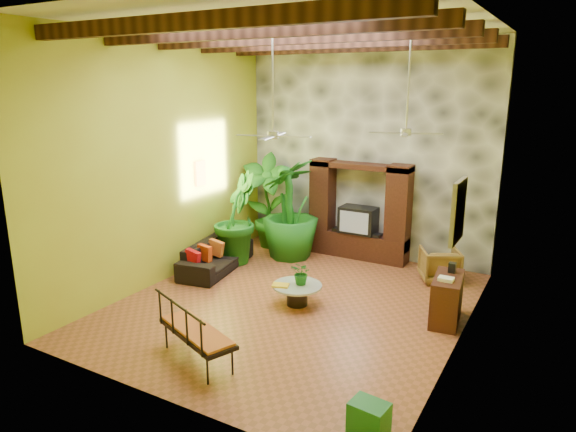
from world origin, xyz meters
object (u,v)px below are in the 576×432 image
Objects in this scene: entertainment_center at (359,218)px; tall_plant_a at (267,201)px; ceiling_fan_back at (406,121)px; tall_plant_b at (236,218)px; side_console at (447,299)px; sofa at (216,256)px; green_bin at (369,418)px; coffee_table at (297,292)px; wicker_armchair at (440,265)px; tall_plant_c at (290,209)px; iron_bench at (193,330)px; ceiling_fan_front at (273,123)px.

entertainment_center is 1.01× the size of tall_plant_a.
ceiling_fan_back is 0.89× the size of tall_plant_b.
side_console is (1.05, -0.51, -2.99)m from ceiling_fan_back.
sofa reaches higher than green_bin.
sofa is at bearing -135.71° from entertainment_center.
entertainment_center is at bearing 91.16° from coffee_table.
wicker_armchair is 0.33× the size of tall_plant_c.
entertainment_center is 1.14× the size of tall_plant_b.
entertainment_center is 2.34× the size of side_console.
coffee_table is 2.62m from iron_bench.
ceiling_fan_front is 4.39m from tall_plant_a.
entertainment_center is at bearing -43.41° from wicker_armchair.
tall_plant_a is at bearing -12.98° from sofa.
green_bin is (4.97, -3.56, -0.12)m from sofa.
coffee_table is at bearing -30.96° from tall_plant_b.
tall_plant_c is (-1.40, -0.80, 0.22)m from entertainment_center.
ceiling_fan_front is at bearing -56.29° from tall_plant_a.
green_bin is at bearing -98.21° from side_console.
side_console reaches higher than wicker_armchair.
ceiling_fan_front reaches higher than coffee_table.
entertainment_center is 1.63m from tall_plant_c.
wicker_armchair is 3.59m from tall_plant_c.
ceiling_fan_back reaches higher than iron_bench.
tall_plant_b is 1.32× the size of iron_bench.
entertainment_center is 2.58× the size of coffee_table.
tall_plant_b is at bearing 149.04° from coffee_table.
wicker_armchair is (2.28, 2.94, -3.05)m from ceiling_fan_front.
side_console reaches higher than green_bin.
entertainment_center is 4.30m from ceiling_fan_front.
tall_plant_b is at bearing -91.74° from tall_plant_a.
side_console reaches higher than sofa.
tall_plant_a is at bearing 131.27° from green_bin.
tall_plant_c is at bearing 151.26° from side_console.
ceiling_fan_front is at bearing -123.55° from coffee_table.
ceiling_fan_front is 3.72m from tall_plant_c.
ceiling_fan_back is 4.75m from tall_plant_a.
sofa is 2.12× the size of side_console.
ceiling_fan_back is 0.86× the size of sofa.
wicker_armchair is at bearing -15.86° from entertainment_center.
tall_plant_a is at bearing 155.26° from tall_plant_c.
wicker_armchair reaches higher than sofa.
green_bin is (0.47, -5.33, -0.16)m from wicker_armchair.
sofa is at bearing -123.08° from tall_plant_c.
side_console is at bearing 14.92° from coffee_table.
tall_plant_b is at bearing -16.25° from sofa.
iron_bench reaches higher than sofa.
wicker_armchair reaches higher than coffee_table.
tall_plant_b is 0.89× the size of tall_plant_c.
tall_plant_a reaches higher than tall_plant_c.
coffee_table is 3.73m from green_bin.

